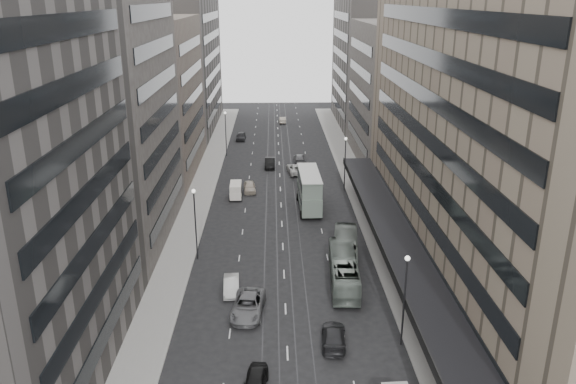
{
  "coord_description": "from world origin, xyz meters",
  "views": [
    {
      "loc": [
        -1.01,
        -45.52,
        28.04
      ],
      "look_at": [
        0.7,
        18.39,
        5.66
      ],
      "focal_mm": 35.0,
      "sensor_mm": 36.0,
      "label": 1
    }
  ],
  "objects": [
    {
      "name": "ground",
      "position": [
        0.0,
        0.0,
        0.0
      ],
      "size": [
        220.0,
        220.0,
        0.0
      ],
      "primitive_type": "plane",
      "color": "black",
      "rests_on": "ground"
    },
    {
      "name": "sidewalk_right",
      "position": [
        12.0,
        37.5,
        0.07
      ],
      "size": [
        4.0,
        125.0,
        0.15
      ],
      "primitive_type": "cube",
      "color": "gray",
      "rests_on": "ground"
    },
    {
      "name": "sidewalk_left",
      "position": [
        -12.0,
        37.5,
        0.07
      ],
      "size": [
        4.0,
        125.0,
        0.15
      ],
      "primitive_type": "cube",
      "color": "gray",
      "rests_on": "ground"
    },
    {
      "name": "department_store",
      "position": [
        21.45,
        8.0,
        14.95
      ],
      "size": [
        19.2,
        60.0,
        30.0
      ],
      "color": "#756755",
      "rests_on": "ground"
    },
    {
      "name": "building_right_mid",
      "position": [
        21.5,
        52.0,
        12.0
      ],
      "size": [
        15.0,
        28.0,
        24.0
      ],
      "primitive_type": "cube",
      "color": "#443F3B",
      "rests_on": "ground"
    },
    {
      "name": "building_right_far",
      "position": [
        21.5,
        82.0,
        14.0
      ],
      "size": [
        15.0,
        32.0,
        28.0
      ],
      "primitive_type": "cube",
      "color": "#605B56",
      "rests_on": "ground"
    },
    {
      "name": "building_left_b",
      "position": [
        -21.5,
        19.0,
        17.0
      ],
      "size": [
        15.0,
        26.0,
        34.0
      ],
      "primitive_type": "cube",
      "color": "#443F3B",
      "rests_on": "ground"
    },
    {
      "name": "building_left_c",
      "position": [
        -21.5,
        46.0,
        12.5
      ],
      "size": [
        15.0,
        28.0,
        25.0
      ],
      "primitive_type": "cube",
      "color": "#695E51",
      "rests_on": "ground"
    },
    {
      "name": "building_left_d",
      "position": [
        -21.5,
        79.0,
        14.0
      ],
      "size": [
        15.0,
        38.0,
        28.0
      ],
      "primitive_type": "cube",
      "color": "#605B56",
      "rests_on": "ground"
    },
    {
      "name": "lamp_right_near",
      "position": [
        9.7,
        -5.0,
        5.2
      ],
      "size": [
        0.44,
        0.44,
        8.32
      ],
      "color": "#262628",
      "rests_on": "ground"
    },
    {
      "name": "lamp_right_far",
      "position": [
        9.7,
        35.0,
        5.2
      ],
      "size": [
        0.44,
        0.44,
        8.32
      ],
      "color": "#262628",
      "rests_on": "ground"
    },
    {
      "name": "lamp_left_near",
      "position": [
        -9.7,
        12.0,
        5.2
      ],
      "size": [
        0.44,
        0.44,
        8.32
      ],
      "color": "#262628",
      "rests_on": "ground"
    },
    {
      "name": "lamp_left_far",
      "position": [
        -9.7,
        55.0,
        5.2
      ],
      "size": [
        0.44,
        0.44,
        8.32
      ],
      "color": "#262628",
      "rests_on": "ground"
    },
    {
      "name": "bus_near",
      "position": [
        6.08,
        5.84,
        1.56
      ],
      "size": [
        3.28,
        11.34,
        3.12
      ],
      "primitive_type": "imported",
      "rotation": [
        0.0,
        0.0,
        3.08
      ],
      "color": "gray",
      "rests_on": "ground"
    },
    {
      "name": "bus_far",
      "position": [
        6.8,
        10.28,
        1.53
      ],
      "size": [
        3.97,
        11.22,
        3.06
      ],
      "primitive_type": "imported",
      "rotation": [
        0.0,
        0.0,
        3.01
      ],
      "color": "gray",
      "rests_on": "ground"
    },
    {
      "name": "double_decker",
      "position": [
        3.87,
        27.34,
        2.85
      ],
      "size": [
        3.18,
        9.73,
        5.28
      ],
      "rotation": [
        0.0,
        0.0,
        0.02
      ],
      "color": "slate",
      "rests_on": "ground"
    },
    {
      "name": "panel_van",
      "position": [
        -6.56,
        31.96,
        1.28
      ],
      "size": [
        1.88,
        3.71,
        2.32
      ],
      "rotation": [
        0.0,
        0.0,
        0.02
      ],
      "color": "white",
      "rests_on": "ground"
    },
    {
      "name": "sedan_0",
      "position": [
        -2.52,
        -10.49,
        0.7
      ],
      "size": [
        2.13,
        4.28,
        1.4
      ],
      "primitive_type": "imported",
      "rotation": [
        0.0,
        0.0,
        -0.12
      ],
      "color": "black",
      "rests_on": "ground"
    },
    {
      "name": "sedan_1",
      "position": [
        -5.34,
        4.38,
        0.71
      ],
      "size": [
        1.77,
        4.41,
        1.42
      ],
      "primitive_type": "imported",
      "rotation": [
        0.0,
        0.0,
        0.06
      ],
      "color": "silver",
      "rests_on": "ground"
    },
    {
      "name": "sedan_2",
      "position": [
        -3.52,
        0.24,
        0.85
      ],
      "size": [
        3.42,
        6.36,
        1.7
      ],
      "primitive_type": "imported",
      "rotation": [
        0.0,
        0.0,
        -0.1
      ],
      "color": "slate",
      "rests_on": "ground"
    },
    {
      "name": "sedan_3",
      "position": [
        3.96,
        -4.74,
        0.72
      ],
      "size": [
        2.45,
        5.14,
        1.45
      ],
      "primitive_type": "imported",
      "rotation": [
        0.0,
        0.0,
        3.05
      ],
      "color": "black",
      "rests_on": "ground"
    },
    {
      "name": "sedan_4",
      "position": [
        -4.67,
        34.87,
        0.75
      ],
      "size": [
        2.1,
        4.52,
        1.5
      ],
      "primitive_type": "imported",
      "rotation": [
        0.0,
        0.0,
        0.08
      ],
      "color": "#B2A594",
      "rests_on": "ground"
    },
    {
      "name": "sedan_5",
      "position": [
        -1.64,
        47.67,
        0.8
      ],
      "size": [
        1.74,
        4.85,
        1.59
      ],
      "primitive_type": "imported",
      "rotation": [
        0.0,
        0.0,
        -0.01
      ],
      "color": "black",
      "rests_on": "ground"
    },
    {
      "name": "sedan_6",
      "position": [
        2.7,
        44.03,
        0.79
      ],
      "size": [
        3.33,
        5.97,
        1.58
      ],
      "primitive_type": "imported",
      "rotation": [
        0.0,
        0.0,
        3.27
      ],
      "color": "beige",
      "rests_on": "ground"
    },
    {
      "name": "sedan_7",
      "position": [
        3.63,
        50.63,
        0.73
      ],
      "size": [
        2.07,
        5.04,
        1.46
      ],
      "primitive_type": "imported",
      "rotation": [
        0.0,
        0.0,
        3.14
      ],
      "color": "#59585B",
      "rests_on": "ground"
    },
    {
      "name": "sedan_8",
      "position": [
        -7.69,
        67.29,
        0.78
      ],
      "size": [
        1.98,
        4.65,
        1.57
      ],
      "primitive_type": "imported",
      "rotation": [
        0.0,
        0.0,
        -0.03
      ],
      "color": "black",
      "rests_on": "ground"
    },
    {
      "name": "sedan_9",
      "position": [
        1.17,
        83.64,
        0.7
      ],
      "size": [
        1.53,
        4.24,
        1.39
      ],
      "primitive_type": "imported",
      "rotation": [
        0.0,
        0.0,
        3.16
      ],
      "color": "#B7AA98",
      "rests_on": "ground"
    }
  ]
}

